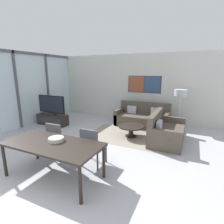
{
  "coord_description": "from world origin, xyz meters",
  "views": [
    {
      "loc": [
        2.49,
        -1.32,
        2.09
      ],
      "look_at": [
        0.44,
        3.08,
        0.95
      ],
      "focal_mm": 28.0,
      "sensor_mm": 36.0,
      "label": 1
    }
  ],
  "objects": [
    {
      "name": "window_wall_left",
      "position": [
        -3.33,
        2.98,
        1.53
      ],
      "size": [
        0.07,
        5.95,
        2.8
      ],
      "color": "silver",
      "rests_on": "ground_plane"
    },
    {
      "name": "sofa_main",
      "position": [
        0.78,
        5.2,
        0.28
      ],
      "size": [
        2.02,
        0.91,
        0.88
      ],
      "color": "#51473D",
      "rests_on": "ground_plane"
    },
    {
      "name": "sofa_side",
      "position": [
        1.82,
        3.89,
        0.28
      ],
      "size": [
        0.91,
        1.62,
        0.88
      ],
      "rotation": [
        0.0,
        0.0,
        1.57
      ],
      "color": "#51473D",
      "rests_on": "ground_plane"
    },
    {
      "name": "ground_plane",
      "position": [
        0.0,
        0.0,
        0.0
      ],
      "size": [
        24.0,
        24.0,
        0.0
      ],
      "primitive_type": "plane",
      "color": "#B2B2B7"
    },
    {
      "name": "wall_back",
      "position": [
        0.01,
        5.95,
        1.4
      ],
      "size": [
        7.67,
        0.09,
        2.8
      ],
      "color": "silver",
      "rests_on": "ground_plane"
    },
    {
      "name": "floor_lamp",
      "position": [
        2.1,
        5.28,
        1.28
      ],
      "size": [
        0.44,
        0.44,
        1.46
      ],
      "color": "#2D2D33",
      "rests_on": "ground_plane"
    },
    {
      "name": "coffee_table",
      "position": [
        0.78,
        3.83,
        0.28
      ],
      "size": [
        0.82,
        0.82,
        0.37
      ],
      "color": "black",
      "rests_on": "ground_plane"
    },
    {
      "name": "tv_console",
      "position": [
        -2.49,
        3.76,
        0.21
      ],
      "size": [
        1.29,
        0.43,
        0.42
      ],
      "color": "black",
      "rests_on": "ground_plane"
    },
    {
      "name": "dining_chair_left",
      "position": [
        -0.38,
        1.73,
        0.51
      ],
      "size": [
        0.46,
        0.46,
        0.9
      ],
      "color": "#4C4C51",
      "rests_on": "ground_plane"
    },
    {
      "name": "area_rug",
      "position": [
        0.78,
        3.83,
        0.0
      ],
      "size": [
        2.85,
        1.7,
        0.01
      ],
      "color": "gray",
      "rests_on": "ground_plane"
    },
    {
      "name": "fruit_bowl",
      "position": [
        0.11,
        1.16,
        0.77
      ],
      "size": [
        0.31,
        0.31,
        0.08
      ],
      "color": "#B7B2A8",
      "rests_on": "dining_table"
    },
    {
      "name": "television",
      "position": [
        -2.49,
        3.76,
        0.8
      ],
      "size": [
        1.25,
        0.2,
        0.75
      ],
      "color": "#2D2D33",
      "rests_on": "tv_console"
    },
    {
      "name": "dining_table",
      "position": [
        0.1,
        1.06,
        0.67
      ],
      "size": [
        1.95,
        0.92,
        0.73
      ],
      "color": "black",
      "rests_on": "ground_plane"
    },
    {
      "name": "dining_chair_centre",
      "position": [
        0.58,
        1.73,
        0.51
      ],
      "size": [
        0.46,
        0.46,
        0.9
      ],
      "color": "#4C4C51",
      "rests_on": "ground_plane"
    }
  ]
}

